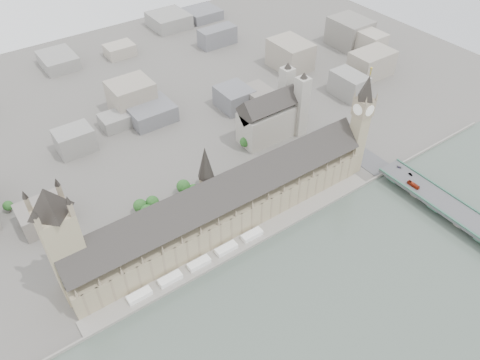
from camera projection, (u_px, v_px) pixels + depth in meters
ground at (237, 238)px, 379.70m from camera, size 900.00×900.00×0.00m
embankment_wall at (248, 249)px, 369.53m from camera, size 600.00×1.50×3.00m
river_terrace at (242, 243)px, 374.45m from camera, size 270.00×15.00×2.00m
terrace_tents at (199, 263)px, 355.42m from camera, size 118.00×7.00×4.00m
palace_of_westminster at (223, 204)px, 376.73m from camera, size 265.00×40.73×55.44m
elizabeth_tower at (361, 119)px, 406.05m from camera, size 17.00×17.00×107.50m
victoria_tower at (62, 239)px, 306.15m from camera, size 30.00×30.00×100.00m
central_tower at (206, 172)px, 352.95m from camera, size 13.00×13.00×48.00m
westminster_bridge at (454, 214)px, 393.09m from camera, size 25.00×325.00×10.25m
westminster_abbey at (273, 115)px, 469.35m from camera, size 68.00×36.00×64.00m
city_skyline_inland at (110, 91)px, 516.98m from camera, size 720.00×360.00×38.00m
park_trees at (188, 195)px, 407.10m from camera, size 110.00×30.00×15.00m
red_bus_north at (413, 185)px, 410.57m from camera, size 3.07×11.88×3.29m
car_silver at (411, 174)px, 422.75m from camera, size 1.67×4.07×1.31m
car_approach at (399, 167)px, 430.30m from camera, size 3.33×5.07×1.37m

